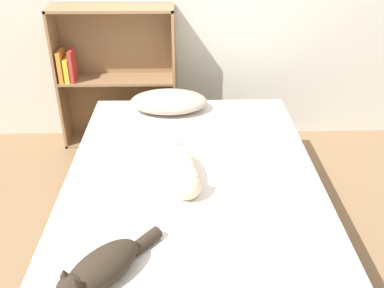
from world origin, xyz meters
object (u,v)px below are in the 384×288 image
(cat_light, at_px, (182,171))
(cat_dark, at_px, (100,269))
(bed, at_px, (192,210))
(bookshelf, at_px, (115,76))
(pillow, at_px, (169,101))

(cat_light, distance_m, cat_dark, 0.74)
(cat_dark, bearing_deg, bed, -166.11)
(cat_light, bearing_deg, bookshelf, -167.56)
(bed, distance_m, cat_dark, 0.88)
(pillow, xyz_separation_m, cat_light, (0.10, -0.88, 0.00))
(pillow, xyz_separation_m, cat_dark, (-0.22, -1.54, -0.01))
(bed, xyz_separation_m, bookshelf, (-0.59, 1.28, 0.32))
(cat_dark, distance_m, bookshelf, 2.03)
(pillow, relative_size, cat_light, 0.88)
(pillow, relative_size, cat_dark, 1.24)
(cat_light, xyz_separation_m, bookshelf, (-0.54, 1.35, 0.01))
(cat_dark, xyz_separation_m, bookshelf, (-0.22, 2.02, 0.02))
(bed, relative_size, bookshelf, 1.82)
(pillow, height_order, cat_light, cat_light)
(pillow, distance_m, cat_light, 0.88)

